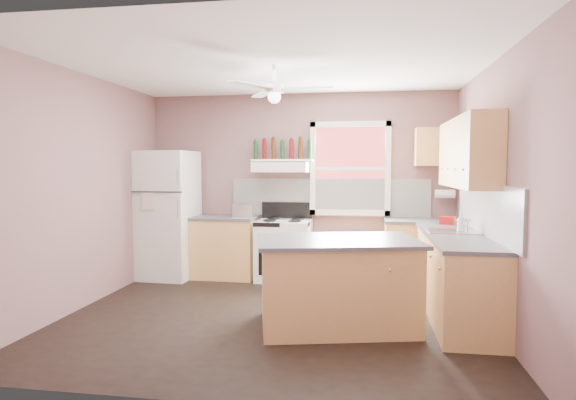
% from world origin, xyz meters
% --- Properties ---
extents(floor, '(4.50, 4.50, 0.00)m').
position_xyz_m(floor, '(0.00, 0.00, 0.00)').
color(floor, black).
rests_on(floor, ground).
extents(ceiling, '(4.50, 4.50, 0.00)m').
position_xyz_m(ceiling, '(0.00, 0.00, 2.70)').
color(ceiling, white).
rests_on(ceiling, ground).
extents(wall_back, '(4.50, 0.05, 2.70)m').
position_xyz_m(wall_back, '(0.00, 2.02, 1.35)').
color(wall_back, '#795657').
rests_on(wall_back, ground).
extents(wall_right, '(0.05, 4.00, 2.70)m').
position_xyz_m(wall_right, '(2.27, 0.00, 1.35)').
color(wall_right, '#795657').
rests_on(wall_right, ground).
extents(wall_left, '(0.05, 4.00, 2.70)m').
position_xyz_m(wall_left, '(-2.27, 0.00, 1.35)').
color(wall_left, '#795657').
rests_on(wall_left, ground).
extents(backsplash_back, '(2.90, 0.03, 0.55)m').
position_xyz_m(backsplash_back, '(0.45, 1.99, 1.18)').
color(backsplash_back, white).
rests_on(backsplash_back, wall_back).
extents(backsplash_right, '(0.03, 2.60, 0.55)m').
position_xyz_m(backsplash_right, '(2.23, 0.30, 1.18)').
color(backsplash_right, white).
rests_on(backsplash_right, wall_right).
extents(window_view, '(1.00, 0.02, 1.20)m').
position_xyz_m(window_view, '(0.75, 1.98, 1.60)').
color(window_view, maroon).
rests_on(window_view, wall_back).
extents(window_frame, '(1.16, 0.07, 1.36)m').
position_xyz_m(window_frame, '(0.75, 1.96, 1.60)').
color(window_frame, white).
rests_on(window_frame, wall_back).
extents(refrigerator, '(0.82, 0.80, 1.85)m').
position_xyz_m(refrigerator, '(-1.90, 1.57, 0.93)').
color(refrigerator, white).
rests_on(refrigerator, floor).
extents(base_cabinet_left, '(0.90, 0.60, 0.86)m').
position_xyz_m(base_cabinet_left, '(-1.06, 1.70, 0.43)').
color(base_cabinet_left, tan).
rests_on(base_cabinet_left, floor).
extents(counter_left, '(0.92, 0.62, 0.04)m').
position_xyz_m(counter_left, '(-1.06, 1.70, 0.88)').
color(counter_left, '#464648').
rests_on(counter_left, base_cabinet_left).
extents(toaster, '(0.31, 0.23, 0.18)m').
position_xyz_m(toaster, '(-0.79, 1.65, 0.99)').
color(toaster, silver).
rests_on(toaster, counter_left).
extents(stove, '(0.76, 0.65, 0.86)m').
position_xyz_m(stove, '(-0.18, 1.66, 0.43)').
color(stove, white).
rests_on(stove, floor).
extents(range_hood, '(0.78, 0.50, 0.14)m').
position_xyz_m(range_hood, '(-0.23, 1.75, 1.62)').
color(range_hood, white).
rests_on(range_hood, wall_back).
extents(bottle_shelf, '(0.90, 0.26, 0.03)m').
position_xyz_m(bottle_shelf, '(-0.23, 1.87, 1.72)').
color(bottle_shelf, white).
rests_on(bottle_shelf, range_hood).
extents(cart, '(0.68, 0.49, 0.65)m').
position_xyz_m(cart, '(0.85, 1.73, 0.32)').
color(cart, tan).
rests_on(cart, floor).
extents(base_cabinet_corner, '(1.00, 0.60, 0.86)m').
position_xyz_m(base_cabinet_corner, '(1.75, 1.70, 0.43)').
color(base_cabinet_corner, tan).
rests_on(base_cabinet_corner, floor).
extents(base_cabinet_right, '(0.60, 2.20, 0.86)m').
position_xyz_m(base_cabinet_right, '(1.95, 0.30, 0.43)').
color(base_cabinet_right, tan).
rests_on(base_cabinet_right, floor).
extents(counter_corner, '(1.02, 0.62, 0.04)m').
position_xyz_m(counter_corner, '(1.75, 1.70, 0.88)').
color(counter_corner, '#464648').
rests_on(counter_corner, base_cabinet_corner).
extents(counter_right, '(0.62, 2.22, 0.04)m').
position_xyz_m(counter_right, '(1.94, 0.30, 0.88)').
color(counter_right, '#464648').
rests_on(counter_right, base_cabinet_right).
extents(sink, '(0.55, 0.45, 0.03)m').
position_xyz_m(sink, '(1.94, 0.50, 0.90)').
color(sink, silver).
rests_on(sink, counter_right).
extents(faucet, '(0.03, 0.03, 0.14)m').
position_xyz_m(faucet, '(2.10, 0.50, 0.97)').
color(faucet, silver).
rests_on(faucet, sink).
extents(upper_cabinet_right, '(0.33, 1.80, 0.76)m').
position_xyz_m(upper_cabinet_right, '(2.08, 0.50, 1.78)').
color(upper_cabinet_right, tan).
rests_on(upper_cabinet_right, wall_right).
extents(upper_cabinet_corner, '(0.60, 0.33, 0.52)m').
position_xyz_m(upper_cabinet_corner, '(1.95, 1.83, 1.90)').
color(upper_cabinet_corner, tan).
rests_on(upper_cabinet_corner, wall_back).
extents(paper_towel, '(0.26, 0.12, 0.12)m').
position_xyz_m(paper_towel, '(2.07, 1.86, 1.25)').
color(paper_towel, white).
rests_on(paper_towel, wall_back).
extents(island, '(1.69, 1.27, 0.86)m').
position_xyz_m(island, '(0.69, -0.25, 0.43)').
color(island, tan).
rests_on(island, floor).
extents(island_top, '(1.79, 1.38, 0.04)m').
position_xyz_m(island_top, '(0.69, -0.25, 0.88)').
color(island_top, '#464648').
rests_on(island_top, island).
extents(ceiling_fan_hub, '(0.20, 0.20, 0.08)m').
position_xyz_m(ceiling_fan_hub, '(0.00, 0.00, 2.45)').
color(ceiling_fan_hub, white).
rests_on(ceiling_fan_hub, ceiling).
extents(soap_bottle, '(0.12, 0.12, 0.22)m').
position_xyz_m(soap_bottle, '(2.02, 0.46, 1.01)').
color(soap_bottle, silver).
rests_on(soap_bottle, counter_right).
extents(red_caddy, '(0.21, 0.18, 0.10)m').
position_xyz_m(red_caddy, '(2.00, 1.20, 0.95)').
color(red_caddy, red).
rests_on(red_caddy, counter_right).
extents(wine_bottles, '(0.86, 0.06, 0.31)m').
position_xyz_m(wine_bottles, '(-0.23, 1.87, 1.88)').
color(wine_bottles, '#143819').
rests_on(wine_bottles, bottle_shelf).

